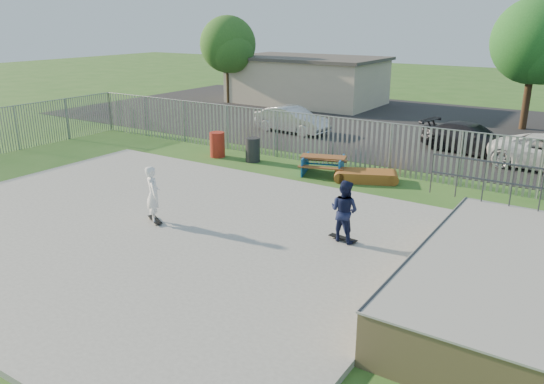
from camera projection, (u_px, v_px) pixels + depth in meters
The scene contains 18 objects.
ground at pixel (149, 230), 15.01m from camera, with size 120.00×120.00×0.00m, color #316322.
concrete_slab at pixel (149, 228), 14.99m from camera, with size 15.00×12.00×0.15m, color gray.
quarter_pipe at pixel (520, 286), 10.73m from camera, with size 5.50×7.05×2.19m.
fence at pixel (268, 165), 17.83m from camera, with size 26.04×16.02×2.00m.
picnic_table at pixel (323, 165), 20.27m from camera, with size 2.04×1.85×0.71m.
funbox at pixel (366, 176), 19.45m from camera, with size 2.15×1.68×0.39m.
trash_bin_red at pixel (217, 145), 22.79m from camera, with size 0.65×0.65×1.08m, color #9F2518.
trash_bin_grey at pixel (253, 150), 22.03m from camera, with size 0.60×0.60×1.01m, color black.
parking_lot at pixel (393, 124), 30.11m from camera, with size 40.00×18.00×0.02m, color black.
car_silver at pixel (292, 120), 27.58m from camera, with size 1.41×4.06×1.34m, color silver.
car_dark at pixel (470, 138), 23.44m from camera, with size 1.79×4.42×1.28m, color black.
building at pixel (307, 80), 36.96m from camera, with size 10.40×6.40×3.20m.
tree_left at pixel (228, 45), 36.35m from camera, with size 3.85×3.85×5.93m.
tree_mid at pixel (535, 41), 27.22m from camera, with size 4.42×4.42×6.82m.
skateboard_a at pixel (343, 239), 13.94m from camera, with size 0.82×0.30×0.08m.
skateboard_b at pixel (155, 220), 15.22m from camera, with size 0.80×0.55×0.08m.
skater_navy at pixel (344, 211), 13.70m from camera, with size 0.80×0.62×1.65m, color #12193B.
skater_white at pixel (153, 194), 14.97m from camera, with size 0.60×0.39×1.65m, color white.
Camera 1 is at (10.54, -9.74, 5.71)m, focal length 35.00 mm.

